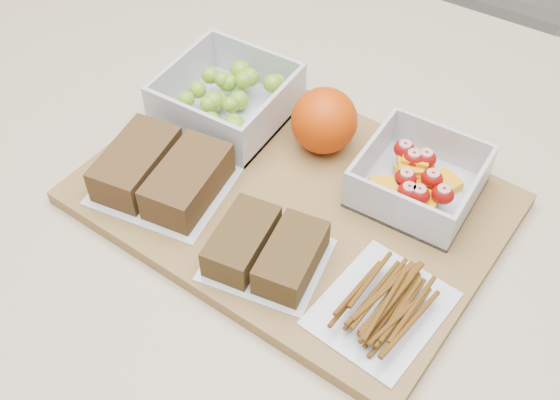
# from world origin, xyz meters

# --- Properties ---
(counter) EXTENTS (1.20, 0.90, 0.90)m
(counter) POSITION_xyz_m (0.00, 0.00, 0.45)
(counter) COLOR beige
(counter) RESTS_ON ground
(cutting_board) EXTENTS (0.44, 0.33, 0.02)m
(cutting_board) POSITION_xyz_m (0.02, 0.00, 0.91)
(cutting_board) COLOR olive
(cutting_board) RESTS_ON counter
(grape_container) EXTENTS (0.13, 0.13, 0.06)m
(grape_container) POSITION_xyz_m (-0.11, 0.07, 0.94)
(grape_container) COLOR silver
(grape_container) RESTS_ON cutting_board
(fruit_container) EXTENTS (0.12, 0.12, 0.05)m
(fruit_container) POSITION_xyz_m (0.13, 0.07, 0.94)
(fruit_container) COLOR silver
(fruit_container) RESTS_ON cutting_board
(orange) EXTENTS (0.07, 0.07, 0.07)m
(orange) POSITION_xyz_m (0.01, 0.08, 0.95)
(orange) COLOR #D13F04
(orange) RESTS_ON cutting_board
(sandwich_bag_left) EXTENTS (0.15, 0.13, 0.04)m
(sandwich_bag_left) POSITION_xyz_m (-0.11, -0.06, 0.94)
(sandwich_bag_left) COLOR silver
(sandwich_bag_left) RESTS_ON cutting_board
(sandwich_bag_center) EXTENTS (0.12, 0.11, 0.03)m
(sandwich_bag_center) POSITION_xyz_m (0.04, -0.09, 0.93)
(sandwich_bag_center) COLOR silver
(sandwich_bag_center) RESTS_ON cutting_board
(pretzel_bag) EXTENTS (0.12, 0.13, 0.03)m
(pretzel_bag) POSITION_xyz_m (0.16, -0.08, 0.93)
(pretzel_bag) COLOR silver
(pretzel_bag) RESTS_ON cutting_board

